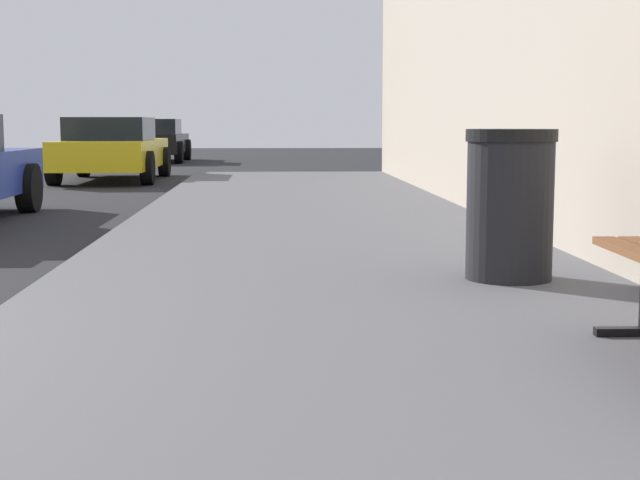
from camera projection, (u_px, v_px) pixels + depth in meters
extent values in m
cube|color=#5B5B60|center=(387.00, 386.00, 3.97)|extent=(4.00, 32.00, 0.15)
cylinder|color=black|center=(510.00, 211.00, 6.18)|extent=(0.56, 0.56, 0.90)
cylinder|color=black|center=(512.00, 135.00, 6.12)|extent=(0.59, 0.59, 0.08)
cylinder|color=black|center=(29.00, 188.00, 12.41)|extent=(0.22, 0.64, 0.64)
cube|color=yellow|center=(113.00, 154.00, 19.18)|extent=(1.74, 4.47, 0.55)
cube|color=black|center=(110.00, 129.00, 18.89)|extent=(1.53, 2.01, 0.45)
cylinder|color=black|center=(83.00, 162.00, 20.58)|extent=(0.22, 0.64, 0.64)
cylinder|color=black|center=(164.00, 162.00, 20.67)|extent=(0.22, 0.64, 0.64)
cylinder|color=black|center=(54.00, 168.00, 17.74)|extent=(0.22, 0.64, 0.64)
cylinder|color=black|center=(148.00, 168.00, 17.83)|extent=(0.22, 0.64, 0.64)
cube|color=black|center=(153.00, 143.00, 28.42)|extent=(1.78, 4.18, 0.55)
cube|color=black|center=(152.00, 127.00, 28.15)|extent=(1.56, 1.88, 0.45)
cylinder|color=black|center=(130.00, 150.00, 29.73)|extent=(0.22, 0.64, 0.64)
cylinder|color=black|center=(187.00, 150.00, 29.82)|extent=(0.22, 0.64, 0.64)
cylinder|color=black|center=(116.00, 152.00, 27.08)|extent=(0.22, 0.64, 0.64)
cylinder|color=black|center=(179.00, 152.00, 27.17)|extent=(0.22, 0.64, 0.64)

